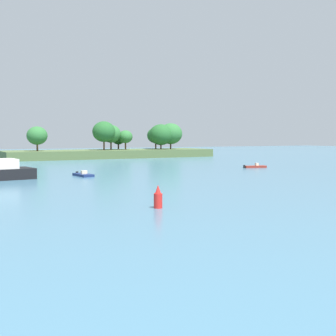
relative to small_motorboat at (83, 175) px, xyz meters
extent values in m
cube|color=#4C6038|center=(25.05, 52.84, 0.88)|extent=(58.19, 16.26, 2.20)
cylinder|color=#513823|center=(4.36, 50.91, 2.92)|extent=(0.44, 0.44, 1.86)
ellipsoid|color=#2D6B33|center=(4.36, 50.91, 5.92)|extent=(5.17, 5.17, 4.66)
cylinder|color=#513823|center=(22.16, 50.61, 3.26)|extent=(0.44, 0.44, 2.55)
ellipsoid|color=#235B28|center=(22.16, 50.61, 7.03)|extent=(6.23, 6.23, 5.61)
cylinder|color=#513823|center=(25.07, 52.89, 3.12)|extent=(0.44, 0.44, 2.27)
ellipsoid|color=#2D6B33|center=(25.07, 52.89, 6.47)|extent=(5.53, 5.53, 4.98)
cylinder|color=#513823|center=(28.37, 55.47, 2.79)|extent=(0.44, 0.44, 1.61)
ellipsoid|color=#235B28|center=(28.37, 55.47, 5.15)|extent=(3.89, 3.89, 3.50)
cylinder|color=#513823|center=(29.19, 52.17, 3.01)|extent=(0.44, 0.44, 2.05)
ellipsoid|color=#2D6B33|center=(29.19, 52.17, 5.64)|extent=(4.03, 4.03, 3.62)
cylinder|color=#513823|center=(39.71, 50.58, 2.76)|extent=(0.44, 0.44, 1.55)
ellipsoid|color=#235B28|center=(39.71, 50.58, 6.24)|extent=(6.78, 6.78, 6.10)
cylinder|color=#513823|center=(40.76, 55.94, 2.97)|extent=(0.44, 0.44, 1.97)
ellipsoid|color=#235B28|center=(40.76, 55.94, 6.05)|extent=(5.24, 5.24, 4.71)
cylinder|color=#513823|center=(43.21, 50.99, 2.89)|extent=(0.44, 0.44, 1.81)
ellipsoid|color=#2D6B33|center=(43.21, 50.99, 6.54)|extent=(6.86, 6.86, 6.17)
cube|color=navy|center=(0.00, -0.02, -0.03)|extent=(2.08, 4.43, 0.36)
cube|color=beige|center=(0.03, -0.34, 0.40)|extent=(0.88, 0.58, 0.50)
cube|color=black|center=(-0.22, 2.27, 0.06)|extent=(0.35, 0.31, 0.56)
cube|color=maroon|center=(33.94, 1.62, -0.02)|extent=(4.36, 2.09, 0.39)
cube|color=beige|center=(34.25, 1.55, 0.43)|extent=(0.62, 0.67, 0.50)
cube|color=black|center=(31.75, 2.14, 0.06)|extent=(0.35, 0.38, 0.56)
cylinder|color=red|center=(-3.68, -31.06, 0.38)|extent=(0.70, 0.70, 1.20)
cone|color=red|center=(-3.68, -31.06, 1.33)|extent=(0.49, 0.49, 0.70)
camera|label=1|loc=(-19.90, -62.28, 5.55)|focal=46.70mm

